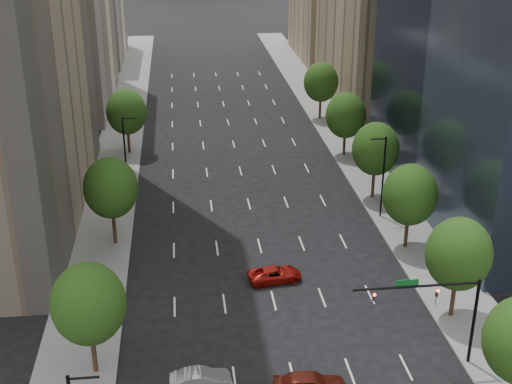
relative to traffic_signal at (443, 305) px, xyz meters
name	(u,v)px	position (x,y,z in m)	size (l,w,h in m)	color
sidewalk_left	(107,210)	(-26.03, 30.00, -5.10)	(6.00, 200.00, 0.15)	slate
sidewalk_right	(385,197)	(4.97, 30.00, -5.10)	(6.00, 200.00, 0.15)	slate
filler_left	(86,15)	(-35.53, 106.00, 3.83)	(14.00, 26.00, 18.00)	beige
parking_tan_right	(379,7)	(14.47, 70.00, 9.83)	(14.00, 30.00, 30.00)	#8C7759
filler_right	(332,18)	(14.47, 103.00, 2.83)	(14.00, 26.00, 16.00)	#8C7759
tree_right_1	(459,254)	(3.47, 6.00, 0.58)	(5.20, 5.20, 8.75)	#382316
tree_right_2	(410,195)	(3.47, 18.00, 0.43)	(5.20, 5.20, 8.61)	#382316
tree_right_3	(376,149)	(3.47, 30.00, 0.72)	(5.20, 5.20, 8.89)	#382316
tree_right_4	(346,115)	(3.47, 44.00, 0.29)	(5.20, 5.20, 8.46)	#382316
tree_right_5	(321,82)	(3.47, 60.00, 0.58)	(5.20, 5.20, 8.75)	#382316
tree_left_0	(89,304)	(-24.53, 2.00, 0.58)	(5.20, 5.20, 8.75)	#382316
tree_left_1	(111,188)	(-24.53, 22.00, 0.79)	(5.20, 5.20, 8.97)	#382316
tree_left_2	(126,112)	(-24.53, 48.00, 0.50)	(5.20, 5.20, 8.68)	#382316
streetlight_rn	(383,175)	(2.91, 25.00, -0.33)	(1.70, 0.20, 9.00)	black
streetlight_ln	(126,152)	(-23.96, 35.00, -0.33)	(1.70, 0.20, 9.00)	black
traffic_signal	(443,305)	(0.00, 0.00, 0.00)	(9.12, 0.40, 7.38)	black
car_maroon	(310,384)	(-9.72, -2.11, -4.32)	(2.02, 5.02, 1.71)	#51160D
car_silver	(201,380)	(-17.09, -0.58, -4.47)	(1.49, 4.29, 1.41)	#A0A0A5
car_red_far	(275,274)	(-9.99, 13.22, -4.51)	(2.21, 4.80, 1.33)	maroon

